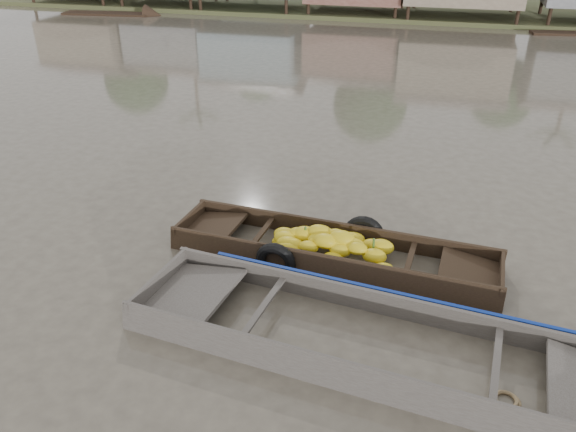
# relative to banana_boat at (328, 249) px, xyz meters

# --- Properties ---
(ground) EXTENTS (120.00, 120.00, 0.00)m
(ground) POSITION_rel_banana_boat_xyz_m (-0.45, -1.55, -0.18)
(ground) COLOR #4D463B
(ground) RESTS_ON ground
(banana_boat) EXTENTS (6.08, 1.80, 0.85)m
(banana_boat) POSITION_rel_banana_boat_xyz_m (0.00, 0.00, 0.00)
(banana_boat) COLOR black
(banana_boat) RESTS_ON ground
(viewer_boat) EXTENTS (7.47, 2.65, 0.59)m
(viewer_boat) POSITION_rel_banana_boat_xyz_m (1.15, -2.28, -0.13)
(viewer_boat) COLOR #403B36
(viewer_boat) RESTS_ON ground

